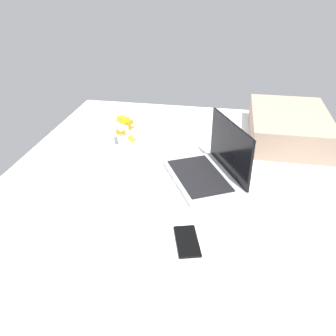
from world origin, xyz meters
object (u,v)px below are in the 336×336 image
pillow (289,126)px  cell_phone (187,241)px  laptop (210,169)px  snack_cup (127,132)px

pillow → cell_phone: bearing=-24.9°
laptop → snack_cup: bearing=-148.5°
pillow → snack_cup: bearing=-75.2°
laptop → cell_phone: laptop is taller
cell_phone → pillow: 91.93cm
laptop → cell_phone: (38.77, -3.88, -4.01)cm
snack_cup → cell_phone: snack_cup is taller
snack_cup → laptop: bearing=59.3°
laptop → pillow: (-44.44, 34.72, 2.09)cm
laptop → snack_cup: (-24.38, -41.08, 1.78)cm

